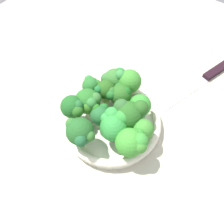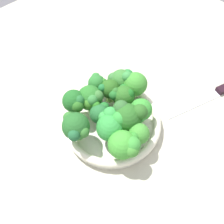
# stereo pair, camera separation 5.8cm
# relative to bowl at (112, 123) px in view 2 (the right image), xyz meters

# --- Properties ---
(ground_plane) EXTENTS (1.30, 1.30, 0.03)m
(ground_plane) POSITION_rel_bowl_xyz_m (-0.00, 0.03, -0.03)
(ground_plane) COLOR #B2B199
(bowl) EXTENTS (0.24, 0.24, 0.04)m
(bowl) POSITION_rel_bowl_xyz_m (0.00, 0.00, 0.00)
(bowl) COLOR silver
(bowl) RESTS_ON ground_plane
(broccoli_floret_0) EXTENTS (0.05, 0.05, 0.07)m
(broccoli_floret_0) POSITION_rel_bowl_xyz_m (-0.04, 0.04, 0.06)
(broccoli_floret_0) COLOR #93CC5E
(broccoli_floret_0) RESTS_ON bowl
(broccoli_floret_1) EXTENTS (0.05, 0.05, 0.06)m
(broccoli_floret_1) POSITION_rel_bowl_xyz_m (0.08, -0.00, 0.05)
(broccoli_floret_1) COLOR #82C35F
(broccoli_floret_1) RESTS_ON bowl
(broccoli_floret_2) EXTENTS (0.07, 0.07, 0.08)m
(broccoli_floret_2) POSITION_rel_bowl_xyz_m (0.04, 0.01, 0.06)
(broccoli_floret_2) COLOR #8AC564
(broccoli_floret_2) RESTS_ON bowl
(broccoli_floret_3) EXTENTS (0.06, 0.06, 0.06)m
(broccoli_floret_3) POSITION_rel_bowl_xyz_m (-0.01, 0.05, 0.06)
(broccoli_floret_3) COLOR #8FC26A
(broccoli_floret_3) RESTS_ON bowl
(broccoli_floret_4) EXTENTS (0.05, 0.06, 0.06)m
(broccoli_floret_4) POSITION_rel_bowl_xyz_m (0.05, 0.05, 0.05)
(broccoli_floret_4) COLOR #92D566
(broccoli_floret_4) RESTS_ON bowl
(broccoli_floret_5) EXTENTS (0.06, 0.06, 0.06)m
(broccoli_floret_5) POSITION_rel_bowl_xyz_m (-0.05, 0.08, 0.05)
(broccoli_floret_5) COLOR #78B95C
(broccoli_floret_5) RESTS_ON bowl
(broccoli_floret_6) EXTENTS (0.07, 0.06, 0.07)m
(broccoli_floret_6) POSITION_rel_bowl_xyz_m (0.08, -0.04, 0.06)
(broccoli_floret_6) COLOR #8ABD58
(broccoli_floret_6) RESTS_ON bowl
(broccoli_floret_7) EXTENTS (0.07, 0.07, 0.07)m
(broccoli_floret_7) POSITION_rel_bowl_xyz_m (0.03, -0.03, 0.06)
(broccoli_floret_7) COLOR #A2CA62
(broccoli_floret_7) RESTS_ON bowl
(broccoli_floret_8) EXTENTS (0.06, 0.06, 0.07)m
(broccoli_floret_8) POSITION_rel_bowl_xyz_m (-0.06, -0.01, 0.06)
(broccoli_floret_8) COLOR #9ADA61
(broccoli_floret_8) RESTS_ON bowl
(broccoli_floret_9) EXTENTS (0.07, 0.06, 0.08)m
(broccoli_floret_9) POSITION_rel_bowl_xyz_m (-0.02, -0.09, 0.06)
(broccoli_floret_9) COLOR #75B558
(broccoli_floret_9) RESTS_ON bowl
(broccoli_floret_10) EXTENTS (0.05, 0.05, 0.06)m
(broccoli_floret_10) POSITION_rel_bowl_xyz_m (-0.02, -0.02, 0.05)
(broccoli_floret_10) COLOR #7AB159
(broccoli_floret_10) RESTS_ON bowl
(broccoli_floret_11) EXTENTS (0.06, 0.05, 0.07)m
(broccoli_floret_11) POSITION_rel_bowl_xyz_m (-0.07, -0.05, 0.06)
(broccoli_floret_11) COLOR #87C257
(broccoli_floret_11) RESTS_ON bowl
(broccoli_floret_12) EXTENTS (0.06, 0.06, 0.07)m
(broccoli_floret_12) POSITION_rel_bowl_xyz_m (-0.02, 0.09, 0.06)
(broccoli_floret_12) COLOR #91D06D
(broccoli_floret_12) RESTS_ON bowl
(broccoli_floret_13) EXTENTS (0.05, 0.04, 0.06)m
(broccoli_floret_13) POSITION_rel_bowl_xyz_m (-0.09, 0.04, 0.05)
(broccoli_floret_13) COLOR #92CD57
(broccoli_floret_13) RESTS_ON bowl
(knife) EXTENTS (0.10, 0.26, 0.01)m
(knife) POSITION_rel_bowl_xyz_m (0.12, 0.29, -0.01)
(knife) COLOR silver
(knife) RESTS_ON ground_plane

